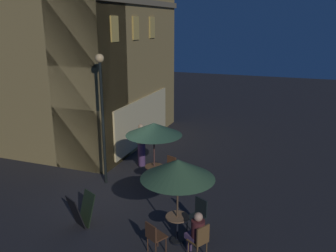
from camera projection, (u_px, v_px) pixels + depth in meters
name	position (u px, v px, depth m)	size (l,w,h in m)	color
ground_plane	(112.00, 192.00, 12.33)	(60.00, 60.00, 0.00)	#252325
cafe_building	(75.00, 68.00, 15.95)	(8.04, 8.79, 7.38)	#9A7D46
street_lamp_near_corner	(102.00, 102.00, 12.24)	(0.29, 0.29, 4.64)	black
menu_sandwich_board	(81.00, 210.00, 10.18)	(0.84, 0.79, 0.96)	black
cafe_table_0	(177.00, 225.00, 9.45)	(0.62, 0.62, 0.75)	black
cafe_table_1	(154.00, 172.00, 12.71)	(0.66, 0.66, 0.75)	black
patio_umbrella_0	(178.00, 169.00, 9.01)	(1.91, 1.91, 2.35)	black
patio_umbrella_1	(154.00, 129.00, 12.27)	(1.96, 1.96, 2.34)	black
cafe_chair_0	(154.00, 235.00, 8.96)	(0.56, 0.56, 0.86)	#532F1C
cafe_chair_1	(200.00, 239.00, 8.78)	(0.55, 0.55, 0.91)	brown
cafe_chair_2	(199.00, 213.00, 9.96)	(0.59, 0.59, 0.95)	black
cafe_chair_3	(170.00, 165.00, 13.30)	(0.54, 0.54, 0.85)	brown
patron_seated_0	(196.00, 231.00, 8.85)	(0.48, 0.53, 1.21)	#5C4062
patron_standing_1	(141.00, 145.00, 14.44)	(0.36, 0.36, 1.75)	#583961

